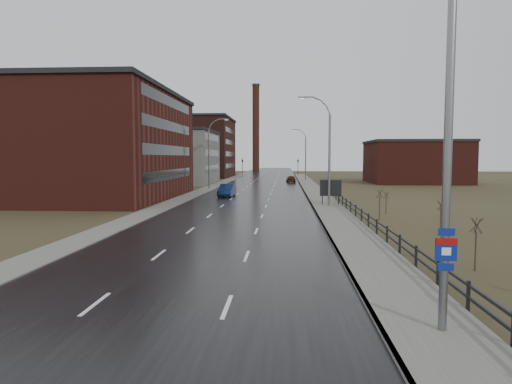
# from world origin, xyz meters

# --- Properties ---
(ground) EXTENTS (320.00, 320.00, 0.00)m
(ground) POSITION_xyz_m (0.00, 0.00, 0.00)
(ground) COLOR #2D2819
(ground) RESTS_ON ground
(road) EXTENTS (14.00, 300.00, 0.06)m
(road) POSITION_xyz_m (0.00, 60.00, 0.03)
(road) COLOR black
(road) RESTS_ON ground
(sidewalk_right) EXTENTS (3.20, 180.00, 0.18)m
(sidewalk_right) POSITION_xyz_m (8.60, 35.00, 0.09)
(sidewalk_right) COLOR #595651
(sidewalk_right) RESTS_ON ground
(curb_right) EXTENTS (0.16, 180.00, 0.18)m
(curb_right) POSITION_xyz_m (7.08, 35.00, 0.09)
(curb_right) COLOR slate
(curb_right) RESTS_ON ground
(sidewalk_left) EXTENTS (2.40, 260.00, 0.12)m
(sidewalk_left) POSITION_xyz_m (-8.20, 60.00, 0.06)
(sidewalk_left) COLOR #595651
(sidewalk_left) RESTS_ON ground
(warehouse_near) EXTENTS (22.44, 28.56, 13.50)m
(warehouse_near) POSITION_xyz_m (-20.99, 45.00, 6.76)
(warehouse_near) COLOR #471914
(warehouse_near) RESTS_ON ground
(warehouse_mid) EXTENTS (16.32, 20.40, 10.50)m
(warehouse_mid) POSITION_xyz_m (-17.99, 78.00, 5.26)
(warehouse_mid) COLOR slate
(warehouse_mid) RESTS_ON ground
(warehouse_far) EXTENTS (26.52, 24.48, 15.50)m
(warehouse_far) POSITION_xyz_m (-22.99, 108.00, 7.76)
(warehouse_far) COLOR #331611
(warehouse_far) RESTS_ON ground
(building_right) EXTENTS (18.36, 16.32, 8.50)m
(building_right) POSITION_xyz_m (30.30, 82.00, 4.26)
(building_right) COLOR #471914
(building_right) RESTS_ON ground
(smokestack) EXTENTS (2.70, 2.70, 30.70)m
(smokestack) POSITION_xyz_m (-6.00, 150.00, 15.50)
(smokestack) COLOR #331611
(smokestack) RESTS_ON ground
(streetlight_main) EXTENTS (3.91, 0.29, 12.11)m
(streetlight_main) POSITION_xyz_m (8.47, 2.00, 6.06)
(streetlight_main) COLOR slate
(streetlight_main) RESTS_ON ground
(streetlight_right_mid) EXTENTS (3.36, 0.28, 11.35)m
(streetlight_right_mid) POSITION_xyz_m (8.50, 36.00, 5.84)
(streetlight_right_mid) COLOR slate
(streetlight_right_mid) RESTS_ON ground
(streetlight_left) EXTENTS (3.36, 0.28, 11.35)m
(streetlight_left) POSITION_xyz_m (-7.70, 62.00, 5.84)
(streetlight_left) COLOR slate
(streetlight_left) RESTS_ON ground
(streetlight_right_far) EXTENTS (3.36, 0.28, 11.35)m
(streetlight_right_far) POSITION_xyz_m (8.50, 90.00, 5.84)
(streetlight_right_far) COLOR slate
(streetlight_right_far) RESTS_ON ground
(guardrail) EXTENTS (0.10, 53.05, 1.10)m
(guardrail) POSITION_xyz_m (10.30, 18.31, 0.71)
(guardrail) COLOR black
(guardrail) RESTS_ON ground
(shrub_c) EXTENTS (0.58, 0.61, 2.45)m
(shrub_c) POSITION_xyz_m (12.87, 9.78, 1.30)
(shrub_c) COLOR #382D23
(shrub_c) RESTS_ON ground
(shrub_d) EXTENTS (0.54, 0.57, 2.27)m
(shrub_d) POSITION_xyz_m (14.64, 19.73, 1.21)
(shrub_d) COLOR #382D23
(shrub_d) RESTS_ON ground
(shrub_e) EXTENTS (0.60, 0.64, 2.55)m
(shrub_e) POSITION_xyz_m (12.02, 26.62, 1.36)
(shrub_e) COLOR #382D23
(shrub_e) RESTS_ON ground
(shrub_f) EXTENTS (0.48, 0.51, 2.02)m
(shrub_f) POSITION_xyz_m (13.43, 30.64, 1.07)
(shrub_f) COLOR #382D23
(shrub_f) RESTS_ON ground
(billboard) EXTENTS (2.26, 0.17, 2.75)m
(billboard) POSITION_xyz_m (9.10, 37.39, 1.82)
(billboard) COLOR black
(billboard) RESTS_ON ground
(traffic_light_left) EXTENTS (0.58, 2.73, 5.30)m
(traffic_light_left) POSITION_xyz_m (-8.00, 120.00, 4.60)
(traffic_light_left) COLOR black
(traffic_light_left) RESTS_ON ground
(traffic_light_right) EXTENTS (0.58, 2.73, 5.30)m
(traffic_light_right) POSITION_xyz_m (8.00, 120.00, 4.60)
(traffic_light_right) COLOR black
(traffic_light_right) RESTS_ON ground
(car_near) EXTENTS (1.92, 5.02, 1.63)m
(car_near) POSITION_xyz_m (-3.22, 47.29, 0.82)
(car_near) COLOR #0C1B3F
(car_near) RESTS_ON ground
(car_far) EXTENTS (2.01, 4.41, 1.47)m
(car_far) POSITION_xyz_m (5.50, 81.33, 0.73)
(car_far) COLOR #48190C
(car_far) RESTS_ON ground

